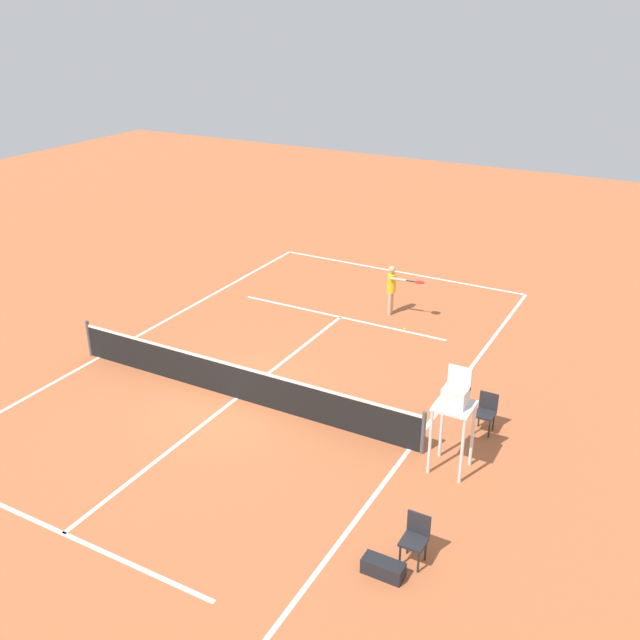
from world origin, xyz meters
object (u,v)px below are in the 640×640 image
player_serving (393,286)px  equipment_bag (383,568)px  courtside_chair_near (415,537)px  umpire_chair (455,404)px  courtside_chair_mid (486,411)px  tennis_ball (405,329)px

player_serving → equipment_bag: bearing=16.5°
player_serving → courtside_chair_near: 11.12m
umpire_chair → courtside_chair_near: 3.18m
umpire_chair → equipment_bag: bearing=90.4°
courtside_chair_near → courtside_chair_mid: same height
tennis_ball → equipment_bag: equipment_bag is taller
equipment_bag → tennis_ball: bearing=-69.6°
player_serving → umpire_chair: 8.35m
equipment_bag → player_serving: bearing=-67.3°
tennis_ball → umpire_chair: size_ratio=0.03×
tennis_ball → courtside_chair_mid: courtside_chair_mid is taller
player_serving → tennis_ball: (-0.84, 0.92, -0.94)m
umpire_chair → courtside_chair_mid: 2.13m
tennis_ball → courtside_chair_near: bearing=113.5°
player_serving → equipment_bag: 11.56m
player_serving → tennis_ball: 1.56m
umpire_chair → courtside_chair_mid: bearing=-97.0°
player_serving → courtside_chair_near: player_serving is taller
umpire_chair → courtside_chair_mid: (-0.22, -1.83, -1.07)m
umpire_chair → courtside_chair_near: (-0.37, 2.97, -1.07)m
courtside_chair_mid → equipment_bag: courtside_chair_mid is taller
courtside_chair_mid → equipment_bag: 5.42m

